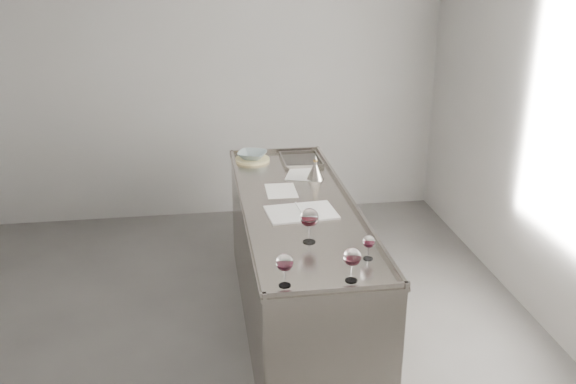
{
  "coord_description": "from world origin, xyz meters",
  "views": [
    {
      "loc": [
        -0.16,
        -3.65,
        2.57
      ],
      "look_at": [
        0.44,
        0.34,
        1.02
      ],
      "focal_mm": 40.0,
      "sensor_mm": 36.0,
      "label": 1
    }
  ],
  "objects": [
    {
      "name": "loose_paper_under",
      "position": [
        0.62,
        0.9,
        0.94
      ],
      "size": [
        0.29,
        0.35,
        0.0
      ],
      "primitive_type": "cube",
      "rotation": [
        0.0,
        0.0,
        -0.32
      ],
      "color": "silver",
      "rests_on": "counter"
    },
    {
      "name": "wine_funnel",
      "position": [
        0.71,
        0.78,
        1.0
      ],
      "size": [
        0.13,
        0.13,
        0.19
      ],
      "rotation": [
        0.0,
        0.0,
        0.19
      ],
      "color": "#9E968D",
      "rests_on": "counter"
    },
    {
      "name": "wine_glass_middle",
      "position": [
        0.47,
        -0.29,
        1.09
      ],
      "size": [
        0.11,
        0.11,
        0.21
      ],
      "rotation": [
        0.0,
        0.0,
        -0.17
      ],
      "color": "white",
      "rests_on": "counter"
    },
    {
      "name": "room_shell",
      "position": [
        0.0,
        0.0,
        1.4
      ],
      "size": [
        4.54,
        5.04,
        2.84
      ],
      "color": "#4A4845",
      "rests_on": "ground"
    },
    {
      "name": "trivet",
      "position": [
        0.29,
        1.29,
        0.95
      ],
      "size": [
        0.34,
        0.34,
        0.02
      ],
      "primitive_type": "cylinder",
      "rotation": [
        0.0,
        0.0,
        0.26
      ],
      "color": "beige",
      "rests_on": "counter"
    },
    {
      "name": "loose_paper_top",
      "position": [
        0.42,
        0.57,
        0.94
      ],
      "size": [
        0.22,
        0.31,
        0.0
      ],
      "primitive_type": "cube",
      "rotation": [
        0.0,
        0.0,
        -0.02
      ],
      "color": "silver",
      "rests_on": "counter"
    },
    {
      "name": "wine_glass_left",
      "position": [
        0.25,
        -0.78,
        1.07
      ],
      "size": [
        0.09,
        0.09,
        0.18
      ],
      "rotation": [
        0.0,
        0.0,
        0.35
      ],
      "color": "white",
      "rests_on": "counter"
    },
    {
      "name": "wine_glass_right",
      "position": [
        0.6,
        -0.78,
        1.07
      ],
      "size": [
        0.1,
        0.1,
        0.19
      ],
      "rotation": [
        0.0,
        0.0,
        0.16
      ],
      "color": "white",
      "rests_on": "counter"
    },
    {
      "name": "wine_glass_small",
      "position": [
        0.76,
        -0.55,
        1.04
      ],
      "size": [
        0.07,
        0.07,
        0.14
      ],
      "rotation": [
        0.0,
        0.0,
        -0.13
      ],
      "color": "white",
      "rests_on": "counter"
    },
    {
      "name": "counter",
      "position": [
        0.5,
        0.3,
        0.47
      ],
      "size": [
        0.77,
        2.42,
        0.97
      ],
      "color": "gray",
      "rests_on": "ground"
    },
    {
      "name": "notebook",
      "position": [
        0.5,
        0.15,
        0.95
      ],
      "size": [
        0.47,
        0.35,
        0.02
      ],
      "rotation": [
        0.0,
        0.0,
        0.08
      ],
      "color": "silver",
      "rests_on": "counter"
    },
    {
      "name": "ceramic_bowl",
      "position": [
        0.29,
        1.29,
        0.99
      ],
      "size": [
        0.3,
        0.3,
        0.06
      ],
      "primitive_type": "imported",
      "rotation": [
        0.0,
        0.0,
        -0.39
      ],
      "color": "#84979A",
      "rests_on": "trivet"
    }
  ]
}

